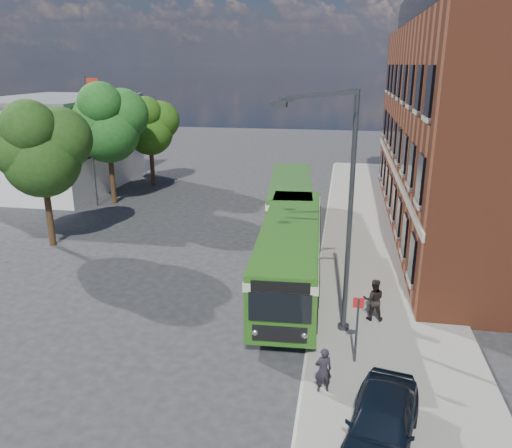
% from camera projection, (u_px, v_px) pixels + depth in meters
% --- Properties ---
extents(ground, '(120.00, 120.00, 0.00)m').
position_uv_depth(ground, '(223.00, 298.00, 21.85)').
color(ground, '#272729').
rests_on(ground, ground).
extents(pavement, '(6.00, 48.00, 0.15)m').
position_uv_depth(pavement, '(377.00, 244.00, 28.16)').
color(pavement, gray).
rests_on(pavement, ground).
extents(kerb_line, '(0.12, 48.00, 0.01)m').
position_uv_depth(kerb_line, '(323.00, 242.00, 28.69)').
color(kerb_line, beige).
rests_on(kerb_line, ground).
extents(brick_office, '(12.10, 26.00, 14.20)m').
position_uv_depth(brick_office, '(507.00, 115.00, 28.65)').
color(brick_office, brown).
rests_on(brick_office, ground).
extents(white_building, '(9.40, 13.40, 7.30)m').
position_uv_depth(white_building, '(60.00, 143.00, 40.59)').
color(white_building, silver).
rests_on(white_building, ground).
extents(flagpole, '(0.95, 0.10, 9.00)m').
position_uv_depth(flagpole, '(92.00, 137.00, 34.59)').
color(flagpole, '#343638').
rests_on(flagpole, ground).
extents(street_lamp, '(2.96, 2.38, 9.00)m').
position_uv_depth(street_lamp, '(340.00, 211.00, 17.71)').
color(street_lamp, '#343638').
rests_on(street_lamp, ground).
extents(bus_stop_sign, '(0.35, 0.08, 2.52)m').
position_uv_depth(bus_stop_sign, '(357.00, 326.00, 16.52)').
color(bus_stop_sign, '#343638').
rests_on(bus_stop_sign, ground).
extents(bus_front, '(3.17, 12.24, 3.02)m').
position_uv_depth(bus_front, '(290.00, 249.00, 22.50)').
color(bus_front, '#2A5E19').
rests_on(bus_front, ground).
extents(bus_rear, '(3.54, 10.67, 3.02)m').
position_uv_depth(bus_rear, '(291.00, 198.00, 31.08)').
color(bus_rear, '#316121').
rests_on(bus_rear, ground).
extents(parked_car, '(2.56, 4.52, 1.45)m').
position_uv_depth(parked_car, '(381.00, 424.00, 12.93)').
color(parked_car, black).
rests_on(parked_car, pavement).
extents(pedestrian_a, '(0.62, 0.51, 1.48)m').
position_uv_depth(pedestrian_a, '(323.00, 370.00, 15.19)').
color(pedestrian_a, black).
rests_on(pedestrian_a, pavement).
extents(pedestrian_b, '(0.84, 0.66, 1.71)m').
position_uv_depth(pedestrian_b, '(374.00, 300.00, 19.47)').
color(pedestrian_b, black).
rests_on(pedestrian_b, pavement).
extents(tree_left, '(4.81, 4.57, 8.12)m').
position_uv_depth(tree_left, '(41.00, 148.00, 26.53)').
color(tree_left, '#342113').
rests_on(tree_left, ground).
extents(tree_mid, '(5.16, 4.91, 8.72)m').
position_uv_depth(tree_mid, '(108.00, 122.00, 34.95)').
color(tree_mid, '#342113').
rests_on(tree_mid, ground).
extents(tree_right, '(4.38, 4.16, 7.39)m').
position_uv_depth(tree_right, '(150.00, 125.00, 40.65)').
color(tree_right, '#342113').
rests_on(tree_right, ground).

